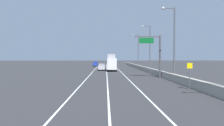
{
  "coord_description": "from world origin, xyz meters",
  "views": [
    {
      "loc": [
        -2.21,
        -4.0,
        3.66
      ],
      "look_at": [
        -0.87,
        42.27,
        2.37
      ],
      "focal_mm": 33.83,
      "sensor_mm": 36.0,
      "label": 1
    }
  ],
  "objects_px": {
    "lamp_post_right_fourth": "(138,49)",
    "car_silver_0": "(102,67)",
    "speed_advisory_sign": "(189,74)",
    "lamp_post_right_third": "(149,46)",
    "car_yellow_2": "(111,65)",
    "car_blue_1": "(95,64)",
    "lamp_post_right_second": "(173,39)",
    "box_truck": "(111,63)",
    "overhead_sign_gantry": "(156,51)"
  },
  "relations": [
    {
      "from": "lamp_post_right_third",
      "to": "car_yellow_2",
      "type": "xyz_separation_m",
      "value": [
        -8.93,
        19.82,
        -5.56
      ]
    },
    {
      "from": "car_blue_1",
      "to": "car_yellow_2",
      "type": "distance_m",
      "value": 13.83
    },
    {
      "from": "lamp_post_right_second",
      "to": "box_truck",
      "type": "bearing_deg",
      "value": 110.4
    },
    {
      "from": "lamp_post_right_second",
      "to": "box_truck",
      "type": "xyz_separation_m",
      "value": [
        -8.95,
        24.06,
        -4.43
      ]
    },
    {
      "from": "lamp_post_right_second",
      "to": "box_truck",
      "type": "relative_size",
      "value": 1.3
    },
    {
      "from": "car_silver_0",
      "to": "box_truck",
      "type": "height_order",
      "value": "box_truck"
    },
    {
      "from": "overhead_sign_gantry",
      "to": "lamp_post_right_fourth",
      "type": "height_order",
      "value": "lamp_post_right_fourth"
    },
    {
      "from": "lamp_post_right_fourth",
      "to": "car_silver_0",
      "type": "height_order",
      "value": "lamp_post_right_fourth"
    },
    {
      "from": "car_silver_0",
      "to": "box_truck",
      "type": "xyz_separation_m",
      "value": [
        2.61,
        -1.28,
        1.13
      ]
    },
    {
      "from": "overhead_sign_gantry",
      "to": "car_yellow_2",
      "type": "height_order",
      "value": "overhead_sign_gantry"
    },
    {
      "from": "overhead_sign_gantry",
      "to": "car_blue_1",
      "type": "bearing_deg",
      "value": 105.58
    },
    {
      "from": "overhead_sign_gantry",
      "to": "lamp_post_right_second",
      "type": "relative_size",
      "value": 0.66
    },
    {
      "from": "overhead_sign_gantry",
      "to": "car_blue_1",
      "type": "xyz_separation_m",
      "value": [
        -13.06,
        46.84,
        -3.76
      ]
    },
    {
      "from": "lamp_post_right_second",
      "to": "lamp_post_right_fourth",
      "type": "xyz_separation_m",
      "value": [
        0.25,
        38.36,
        0.0
      ]
    },
    {
      "from": "car_blue_1",
      "to": "box_truck",
      "type": "relative_size",
      "value": 0.52
    },
    {
      "from": "overhead_sign_gantry",
      "to": "lamp_post_right_third",
      "type": "bearing_deg",
      "value": 83.18
    },
    {
      "from": "speed_advisory_sign",
      "to": "box_truck",
      "type": "bearing_deg",
      "value": 103.21
    },
    {
      "from": "overhead_sign_gantry",
      "to": "box_truck",
      "type": "bearing_deg",
      "value": 110.92
    },
    {
      "from": "lamp_post_right_fourth",
      "to": "car_silver_0",
      "type": "bearing_deg",
      "value": -132.2
    },
    {
      "from": "speed_advisory_sign",
      "to": "lamp_post_right_fourth",
      "type": "bearing_deg",
      "value": 88.39
    },
    {
      "from": "lamp_post_right_fourth",
      "to": "speed_advisory_sign",
      "type": "bearing_deg",
      "value": -91.61
    },
    {
      "from": "overhead_sign_gantry",
      "to": "speed_advisory_sign",
      "type": "height_order",
      "value": "overhead_sign_gantry"
    },
    {
      "from": "lamp_post_right_fourth",
      "to": "box_truck",
      "type": "bearing_deg",
      "value": -122.75
    },
    {
      "from": "lamp_post_right_fourth",
      "to": "lamp_post_right_second",
      "type": "bearing_deg",
      "value": -90.37
    },
    {
      "from": "speed_advisory_sign",
      "to": "lamp_post_right_third",
      "type": "distance_m",
      "value": 28.97
    },
    {
      "from": "car_silver_0",
      "to": "car_yellow_2",
      "type": "height_order",
      "value": "car_silver_0"
    },
    {
      "from": "lamp_post_right_third",
      "to": "box_truck",
      "type": "relative_size",
      "value": 1.3
    },
    {
      "from": "lamp_post_right_fourth",
      "to": "box_truck",
      "type": "height_order",
      "value": "lamp_post_right_fourth"
    },
    {
      "from": "speed_advisory_sign",
      "to": "car_silver_0",
      "type": "bearing_deg",
      "value": 106.77
    },
    {
      "from": "overhead_sign_gantry",
      "to": "speed_advisory_sign",
      "type": "relative_size",
      "value": 2.5
    },
    {
      "from": "overhead_sign_gantry",
      "to": "car_blue_1",
      "type": "height_order",
      "value": "overhead_sign_gantry"
    },
    {
      "from": "lamp_post_right_fourth",
      "to": "car_silver_0",
      "type": "xyz_separation_m",
      "value": [
        -11.8,
        -13.02,
        -5.56
      ]
    },
    {
      "from": "lamp_post_right_second",
      "to": "lamp_post_right_third",
      "type": "height_order",
      "value": "same"
    },
    {
      "from": "car_silver_0",
      "to": "car_yellow_2",
      "type": "bearing_deg",
      "value": 78.31
    },
    {
      "from": "lamp_post_right_second",
      "to": "car_silver_0",
      "type": "distance_m",
      "value": 28.4
    },
    {
      "from": "lamp_post_right_second",
      "to": "car_silver_0",
      "type": "height_order",
      "value": "lamp_post_right_second"
    },
    {
      "from": "car_silver_0",
      "to": "car_blue_1",
      "type": "xyz_separation_m",
      "value": [
        -3.05,
        26.18,
        0.03
      ]
    },
    {
      "from": "car_blue_1",
      "to": "car_yellow_2",
      "type": "xyz_separation_m",
      "value": [
        5.87,
        -12.52,
        -0.04
      ]
    },
    {
      "from": "lamp_post_right_third",
      "to": "car_silver_0",
      "type": "distance_m",
      "value": 14.39
    },
    {
      "from": "lamp_post_right_third",
      "to": "box_truck",
      "type": "bearing_deg",
      "value": 151.89
    },
    {
      "from": "lamp_post_right_second",
      "to": "lamp_post_right_third",
      "type": "bearing_deg",
      "value": 89.41
    },
    {
      "from": "car_silver_0",
      "to": "lamp_post_right_third",
      "type": "bearing_deg",
      "value": -27.67
    },
    {
      "from": "lamp_post_right_second",
      "to": "lamp_post_right_fourth",
      "type": "distance_m",
      "value": 38.36
    },
    {
      "from": "car_yellow_2",
      "to": "car_silver_0",
      "type": "bearing_deg",
      "value": -101.69
    },
    {
      "from": "car_yellow_2",
      "to": "car_blue_1",
      "type": "bearing_deg",
      "value": 115.12
    },
    {
      "from": "speed_advisory_sign",
      "to": "lamp_post_right_third",
      "type": "height_order",
      "value": "lamp_post_right_third"
    },
    {
      "from": "car_yellow_2",
      "to": "box_truck",
      "type": "xyz_separation_m",
      "value": [
        -0.22,
        -14.93,
        1.13
      ]
    },
    {
      "from": "lamp_post_right_second",
      "to": "overhead_sign_gantry",
      "type": "bearing_deg",
      "value": 108.2
    },
    {
      "from": "lamp_post_right_second",
      "to": "lamp_post_right_fourth",
      "type": "bearing_deg",
      "value": 89.63
    },
    {
      "from": "car_yellow_2",
      "to": "speed_advisory_sign",
      "type": "bearing_deg",
      "value": -81.03
    }
  ]
}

